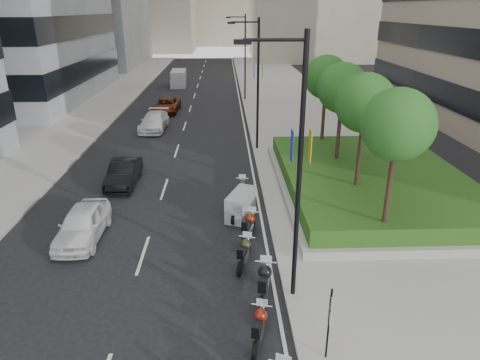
{
  "coord_description": "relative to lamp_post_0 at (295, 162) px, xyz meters",
  "views": [
    {
      "loc": [
        1.96,
        -11.47,
        9.51
      ],
      "look_at": [
        2.66,
        7.21,
        2.0
      ],
      "focal_mm": 32.0,
      "sensor_mm": 36.0,
      "label": 1
    }
  ],
  "objects": [
    {
      "name": "sidewalk_right",
      "position": [
        4.86,
        29.0,
        -4.99
      ],
      "size": [
        10.0,
        100.0,
        0.15
      ],
      "primitive_type": "cube",
      "color": "#9E9B93",
      "rests_on": "ground"
    },
    {
      "name": "motorcycle_6",
      "position": [
        -1.31,
        8.48,
        -4.52
      ],
      "size": [
        0.69,
        2.05,
        1.02
      ],
      "rotation": [
        0.0,
        0.0,
        1.45
      ],
      "color": "black",
      "rests_on": "ground"
    },
    {
      "name": "sidewalk_left",
      "position": [
        -16.14,
        29.0,
        -4.99
      ],
      "size": [
        8.0,
        100.0,
        0.15
      ],
      "primitive_type": "cube",
      "color": "#9E9B93",
      "rests_on": "ground"
    },
    {
      "name": "car_d",
      "position": [
        -7.82,
        29.41,
        -4.39
      ],
      "size": [
        2.52,
        5.01,
        1.36
      ],
      "primitive_type": "imported",
      "rotation": [
        0.0,
        0.0,
        -0.05
      ],
      "color": "maroon",
      "rests_on": "ground"
    },
    {
      "name": "car_a",
      "position": [
        -8.47,
        4.47,
        -4.34
      ],
      "size": [
        1.75,
        4.29,
        1.46
      ],
      "primitive_type": "imported",
      "rotation": [
        0.0,
        0.0,
        -0.01
      ],
      "color": "white",
      "rests_on": "ground"
    },
    {
      "name": "motorcycle_2",
      "position": [
        -0.87,
        0.0,
        -4.45
      ],
      "size": [
        0.77,
        2.29,
        1.15
      ],
      "rotation": [
        0.0,
        0.0,
        1.38
      ],
      "color": "black",
      "rests_on": "ground"
    },
    {
      "name": "parking_sign",
      "position": [
        0.66,
        -3.0,
        -3.61
      ],
      "size": [
        0.06,
        0.32,
        2.5
      ],
      "color": "black",
      "rests_on": "ground"
    },
    {
      "name": "ground",
      "position": [
        -4.14,
        -1.0,
        -5.07
      ],
      "size": [
        160.0,
        160.0,
        0.0
      ],
      "primitive_type": "plane",
      "color": "black",
      "rests_on": "ground"
    },
    {
      "name": "lamp_post_0",
      "position": [
        0.0,
        0.0,
        0.0
      ],
      "size": [
        2.34,
        0.45,
        9.0
      ],
      "color": "black",
      "rests_on": "ground"
    },
    {
      "name": "car_b",
      "position": [
        -8.03,
        10.82,
        -4.37
      ],
      "size": [
        1.47,
        4.21,
        1.39
      ],
      "primitive_type": "imported",
      "rotation": [
        0.0,
        0.0,
        0.0
      ],
      "color": "black",
      "rests_on": "ground"
    },
    {
      "name": "planter",
      "position": [
        5.86,
        9.0,
        -4.72
      ],
      "size": [
        10.0,
        14.0,
        0.4
      ],
      "primitive_type": "cube",
      "color": "#A1A196",
      "rests_on": "sidewalk_right"
    },
    {
      "name": "tree_0",
      "position": [
        4.36,
        3.0,
        0.36
      ],
      "size": [
        2.8,
        2.8,
        6.3
      ],
      "color": "#332319",
      "rests_on": "planter"
    },
    {
      "name": "delivery_van",
      "position": [
        -8.07,
        44.59,
        -4.12
      ],
      "size": [
        2.01,
        4.88,
        2.02
      ],
      "rotation": [
        0.0,
        0.0,
        0.04
      ],
      "color": "#B8B8BA",
      "rests_on": "ground"
    },
    {
      "name": "car_c",
      "position": [
        -8.07,
        22.85,
        -4.35
      ],
      "size": [
        2.24,
        5.05,
        1.44
      ],
      "primitive_type": "imported",
      "rotation": [
        0.0,
        0.0,
        -0.05
      ],
      "color": "white",
      "rests_on": "ground"
    },
    {
      "name": "lane_edge",
      "position": [
        -0.44,
        29.0,
        -5.06
      ],
      "size": [
        0.12,
        100.0,
        0.01
      ],
      "primitive_type": "cube",
      "color": "silver",
      "rests_on": "ground"
    },
    {
      "name": "lamp_post_1",
      "position": [
        0.0,
        17.0,
        0.0
      ],
      "size": [
        2.34,
        0.45,
        9.0
      ],
      "color": "black",
      "rests_on": "ground"
    },
    {
      "name": "motorcycle_1",
      "position": [
        -1.21,
        -2.09,
        -4.54
      ],
      "size": [
        0.74,
        1.94,
        0.98
      ],
      "rotation": [
        0.0,
        0.0,
        1.32
      ],
      "color": "black",
      "rests_on": "ground"
    },
    {
      "name": "motorcycle_3",
      "position": [
        -1.47,
        2.11,
        -4.52
      ],
      "size": [
        0.81,
        2.0,
        1.02
      ],
      "rotation": [
        0.0,
        0.0,
        1.29
      ],
      "color": "black",
      "rests_on": "ground"
    },
    {
      "name": "tree_2",
      "position": [
        4.36,
        11.0,
        0.36
      ],
      "size": [
        2.8,
        2.8,
        6.3
      ],
      "color": "#332319",
      "rests_on": "planter"
    },
    {
      "name": "hedge",
      "position": [
        5.86,
        9.0,
        -4.12
      ],
      "size": [
        9.4,
        13.4,
        0.8
      ],
      "primitive_type": "cube",
      "color": "#1F5016",
      "rests_on": "planter"
    },
    {
      "name": "lamp_post_2",
      "position": [
        0.0,
        35.0,
        0.0
      ],
      "size": [
        2.34,
        0.45,
        9.0
      ],
      "color": "black",
      "rests_on": "ground"
    },
    {
      "name": "lane_centre",
      "position": [
        -5.64,
        29.0,
        -5.06
      ],
      "size": [
        0.12,
        100.0,
        0.01
      ],
      "primitive_type": "cube",
      "color": "silver",
      "rests_on": "ground"
    },
    {
      "name": "motorcycle_4",
      "position": [
        -1.17,
        4.2,
        -4.47
      ],
      "size": [
        0.91,
        2.16,
        1.11
      ],
      "rotation": [
        0.0,
        0.0,
        1.27
      ],
      "color": "black",
      "rests_on": "ground"
    },
    {
      "name": "tree_3",
      "position": [
        4.36,
        15.0,
        0.36
      ],
      "size": [
        2.8,
        2.8,
        6.3
      ],
      "color": "#332319",
      "rests_on": "planter"
    },
    {
      "name": "tree_1",
      "position": [
        4.36,
        7.0,
        0.36
      ],
      "size": [
        2.8,
        2.8,
        6.3
      ],
      "color": "#332319",
      "rests_on": "planter"
    },
    {
      "name": "motorcycle_5",
      "position": [
        -1.44,
        6.33,
        -4.41
      ],
      "size": [
        1.61,
        2.32,
        1.3
      ],
      "rotation": [
        0.0,
        0.0,
        1.19
      ],
      "color": "black",
      "rests_on": "ground"
    }
  ]
}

